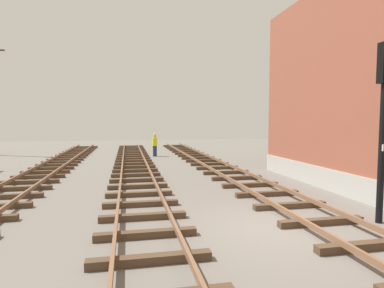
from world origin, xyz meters
TOP-DOWN VIEW (x-y plane):
  - ground_plane at (0.00, 0.00)m, footprint 80.00×80.00m
  - track_near_building at (1.39, -0.00)m, footprint 2.50×56.48m
  - track_centre at (-3.39, 0.00)m, footprint 2.50×56.48m
  - signal_mast at (3.10, -0.17)m, footprint 0.36×0.40m
  - track_worker_foreground at (-1.62, 17.95)m, footprint 0.40×0.40m

SIDE VIEW (x-z plane):
  - ground_plane at x=0.00m, z-range 0.00..0.00m
  - track_centre at x=-3.39m, z-range -0.03..0.29m
  - track_near_building at x=1.39m, z-range -0.03..0.29m
  - track_worker_foreground at x=-1.62m, z-range -0.01..1.86m
  - signal_mast at x=3.10m, z-range 0.66..5.63m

